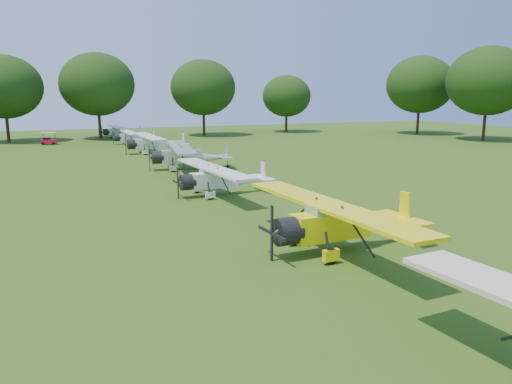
% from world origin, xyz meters
% --- Properties ---
extents(ground, '(160.00, 160.00, 0.00)m').
position_xyz_m(ground, '(0.00, 0.00, 0.00)').
color(ground, '#2A4D13').
rests_on(ground, ground).
extents(tree_belt, '(137.36, 130.27, 14.52)m').
position_xyz_m(tree_belt, '(3.57, 0.16, 8.03)').
color(tree_belt, '#312013').
rests_on(tree_belt, ground).
extents(aircraft_2, '(7.49, 11.92, 2.35)m').
position_xyz_m(aircraft_2, '(1.26, -5.07, 1.37)').
color(aircraft_2, '#FFE80A').
rests_on(aircraft_2, ground).
extents(aircraft_3, '(6.71, 10.69, 2.10)m').
position_xyz_m(aircraft_3, '(0.52, 8.58, 1.23)').
color(aircraft_3, white).
rests_on(aircraft_3, ground).
extents(aircraft_4, '(7.54, 11.94, 2.34)m').
position_xyz_m(aircraft_4, '(1.62, 20.81, 1.37)').
color(aircraft_4, silver).
rests_on(aircraft_4, ground).
extents(aircraft_5, '(7.15, 11.35, 2.25)m').
position_xyz_m(aircraft_5, '(1.49, 34.48, 1.31)').
color(aircraft_5, white).
rests_on(aircraft_5, ground).
extents(aircraft_6, '(5.84, 9.26, 1.84)m').
position_xyz_m(aircraft_6, '(1.08, 46.30, 1.07)').
color(aircraft_6, white).
rests_on(aircraft_6, ground).
extents(aircraft_7, '(6.28, 10.00, 1.97)m').
position_xyz_m(aircraft_7, '(0.98, 56.80, 1.15)').
color(aircraft_7, silver).
rests_on(aircraft_7, ground).
extents(golf_cart, '(2.13, 1.58, 1.63)m').
position_xyz_m(golf_cart, '(-9.57, 50.17, 0.55)').
color(golf_cart, red).
rests_on(golf_cart, ground).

